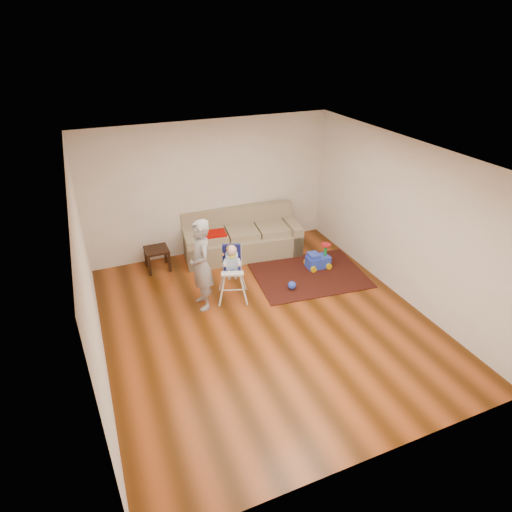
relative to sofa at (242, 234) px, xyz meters
name	(u,v)px	position (x,y,z in m)	size (l,w,h in m)	color
ground	(265,321)	(-0.47, -2.30, -0.46)	(5.50, 5.50, 0.00)	#482207
room_envelope	(253,202)	(-0.47, -1.77, 1.42)	(5.04, 5.52, 2.72)	silver
sofa	(242,234)	(0.00, 0.00, 0.00)	(2.46, 1.25, 0.91)	gray
side_table	(158,259)	(-1.75, 0.04, -0.23)	(0.44, 0.44, 0.44)	black
area_rug	(309,275)	(0.88, -1.31, -0.45)	(2.06, 1.55, 0.02)	black
ride_on_toy	(318,256)	(1.17, -1.12, -0.20)	(0.44, 0.32, 0.48)	blue
toy_ball	(292,285)	(0.34, -1.64, -0.36)	(0.15, 0.15, 0.15)	blue
high_chair	(232,273)	(-0.73, -1.47, 0.04)	(0.61, 0.61, 1.04)	white
adult	(201,265)	(-1.27, -1.50, 0.34)	(0.58, 0.38, 1.58)	gray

